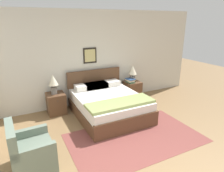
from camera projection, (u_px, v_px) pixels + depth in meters
The scene contains 12 objects.
wall_back at pixel (85, 59), 5.51m from camera, with size 7.26×0.09×2.60m.
area_rug_main at pixel (135, 138), 4.13m from camera, with size 2.70×1.62×0.01m.
bed at pixel (108, 104), 5.05m from camera, with size 1.58×1.94×1.00m.
armchair at pixel (30, 152), 3.23m from camera, with size 0.68×0.74×0.82m.
nightstand_near_window at pixel (56, 103), 5.17m from camera, with size 0.45×0.49×0.54m.
nightstand_by_door at pixel (132, 90), 6.16m from camera, with size 0.45×0.49×0.54m.
table_lamp_near_window at pixel (53, 82), 4.99m from camera, with size 0.24×0.24×0.49m.
table_lamp_by_door at pixel (133, 72), 5.99m from camera, with size 0.24×0.24×0.49m.
book_thick_bottom at pixel (130, 82), 5.99m from camera, with size 0.21×0.27×0.04m.
book_hardcover_middle at pixel (130, 81), 5.98m from camera, with size 0.19×0.21×0.03m.
book_novel_upper at pixel (130, 80), 5.97m from camera, with size 0.25×0.26×0.03m.
book_slim_near_top at pixel (130, 79), 5.96m from camera, with size 0.24×0.28×0.03m.
Camera 1 is at (-1.78, -1.90, 2.32)m, focal length 32.00 mm.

